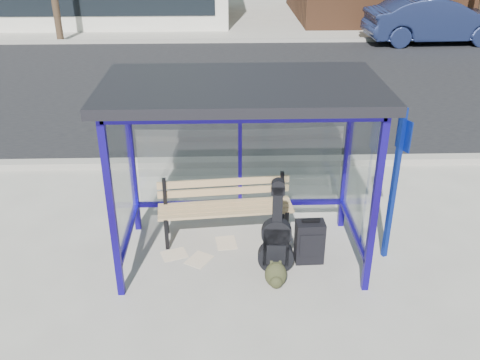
{
  "coord_description": "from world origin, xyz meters",
  "views": [
    {
      "loc": [
        -0.21,
        -6.01,
        4.21
      ],
      "look_at": [
        -0.02,
        0.2,
        1.05
      ],
      "focal_mm": 40.0,
      "sensor_mm": 36.0,
      "label": 1
    }
  ],
  "objects_px": {
    "guitar_bag": "(276,241)",
    "suitcase": "(310,242)",
    "parked_car": "(436,20)",
    "bench": "(225,204)",
    "backpack": "(276,276)"
  },
  "relations": [
    {
      "from": "parked_car",
      "to": "backpack",
      "type": "bearing_deg",
      "value": 151.12
    },
    {
      "from": "bench",
      "to": "parked_car",
      "type": "xyz_separation_m",
      "value": [
        7.4,
        12.24,
        0.29
      ]
    },
    {
      "from": "bench",
      "to": "backpack",
      "type": "relative_size",
      "value": 5.82
    },
    {
      "from": "bench",
      "to": "backpack",
      "type": "distance_m",
      "value": 1.41
    },
    {
      "from": "bench",
      "to": "guitar_bag",
      "type": "relative_size",
      "value": 1.52
    },
    {
      "from": "parked_car",
      "to": "suitcase",
      "type": "bearing_deg",
      "value": 151.93
    },
    {
      "from": "guitar_bag",
      "to": "backpack",
      "type": "height_order",
      "value": "guitar_bag"
    },
    {
      "from": "guitar_bag",
      "to": "parked_car",
      "type": "height_order",
      "value": "parked_car"
    },
    {
      "from": "bench",
      "to": "suitcase",
      "type": "relative_size",
      "value": 2.94
    },
    {
      "from": "bench",
      "to": "suitcase",
      "type": "bearing_deg",
      "value": -37.34
    },
    {
      "from": "bench",
      "to": "guitar_bag",
      "type": "height_order",
      "value": "guitar_bag"
    },
    {
      "from": "guitar_bag",
      "to": "backpack",
      "type": "bearing_deg",
      "value": -90.91
    },
    {
      "from": "bench",
      "to": "backpack",
      "type": "height_order",
      "value": "bench"
    },
    {
      "from": "bench",
      "to": "suitcase",
      "type": "xyz_separation_m",
      "value": [
        1.11,
        -0.69,
        -0.2
      ]
    },
    {
      "from": "guitar_bag",
      "to": "suitcase",
      "type": "bearing_deg",
      "value": 28.28
    }
  ]
}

